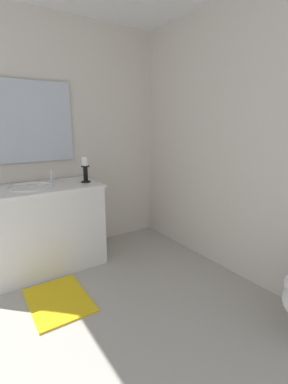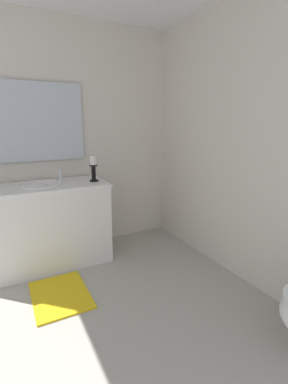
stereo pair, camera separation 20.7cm
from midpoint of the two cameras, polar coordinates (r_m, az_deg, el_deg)
name	(u,v)px [view 2 (the right image)]	position (r m, az deg, el deg)	size (l,w,h in m)	color
floor	(104,331)	(2.11, -5.36, -27.25)	(2.98, 2.74, 0.02)	#B2ADA3
wall_back	(259,145)	(2.46, 25.27, 8.99)	(2.98, 0.04, 2.45)	silver
wall_left	(52,140)	(3.04, -16.97, 10.37)	(0.04, 2.74, 2.45)	silver
vanity_cabinet	(45,225)	(2.85, -18.26, -6.70)	(0.58, 1.25, 0.82)	white
sink_basin	(41,189)	(2.74, -18.82, 0.61)	(0.40, 0.40, 0.24)	white
mirror	(32,122)	(2.96, -20.73, 13.63)	(0.02, 1.02, 0.78)	silver
candle_holder_tall	(93,168)	(2.78, -8.54, 5.00)	(0.09, 0.09, 0.26)	black
bath_mat	(60,295)	(2.48, -14.82, -20.25)	(0.60, 0.44, 0.02)	yellow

